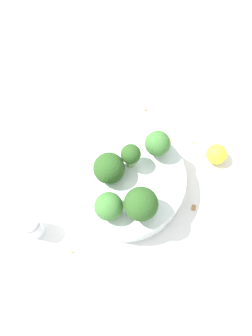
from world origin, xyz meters
TOP-DOWN VIEW (x-y plane):
  - ground_plane at (0.00, 0.00)m, footprint 3.00×3.00m
  - bowl at (0.00, 0.00)m, footprint 0.21×0.21m
  - broccoli_floret_0 at (0.01, -0.03)m, footprint 0.05×0.05m
  - broccoli_floret_1 at (0.05, 0.04)m, footprint 0.06×0.06m
  - broccoli_floret_2 at (0.07, -0.01)m, footprint 0.05×0.05m
  - broccoli_floret_3 at (-0.06, 0.04)m, footprint 0.05×0.05m
  - broccoli_floret_4 at (-0.03, -0.00)m, footprint 0.03×0.03m
  - pepper_shaker at (0.13, -0.13)m, footprint 0.04×0.04m
  - lemon_wedge at (-0.11, 0.15)m, footprint 0.04×0.04m
  - almond_crumb_0 at (-0.00, 0.13)m, footprint 0.01×0.01m
  - almond_crumb_1 at (0.15, -0.05)m, footprint 0.01×0.01m
  - almond_crumb_2 at (-0.18, -0.02)m, footprint 0.01×0.01m
  - almond_crumb_3 at (-0.13, 0.05)m, footprint 0.01×0.01m
  - almond_crumb_4 at (-0.13, 0.10)m, footprint 0.01×0.01m

SIDE VIEW (x-z plane):
  - ground_plane at x=0.00m, z-range 0.00..0.00m
  - almond_crumb_4 at x=-0.13m, z-range 0.00..0.01m
  - almond_crumb_1 at x=0.15m, z-range 0.00..0.01m
  - almond_crumb_3 at x=-0.13m, z-range 0.00..0.01m
  - almond_crumb_2 at x=-0.18m, z-range 0.00..0.01m
  - almond_crumb_0 at x=0.00m, z-range 0.00..0.01m
  - lemon_wedge at x=-0.11m, z-range 0.00..0.04m
  - bowl at x=0.00m, z-range 0.00..0.05m
  - pepper_shaker at x=0.13m, z-range 0.00..0.06m
  - broccoli_floret_2 at x=0.07m, z-range 0.06..0.11m
  - broccoli_floret_0 at x=0.01m, z-range 0.05..0.11m
  - broccoli_floret_3 at x=-0.06m, z-range 0.06..0.11m
  - broccoli_floret_4 at x=-0.03m, z-range 0.06..0.12m
  - broccoli_floret_1 at x=0.05m, z-range 0.06..0.13m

